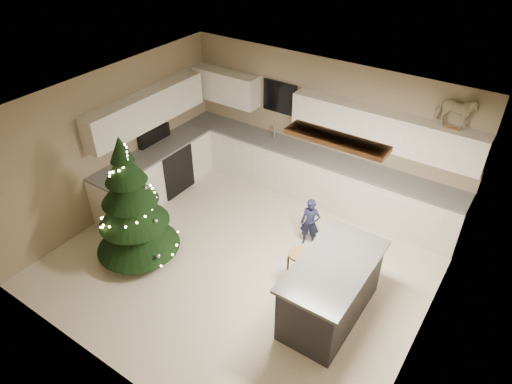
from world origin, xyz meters
TOP-DOWN VIEW (x-y plane):
  - ground_plane at (0.00, 0.00)m, footprint 5.50×5.50m
  - room_shell at (0.02, 0.00)m, footprint 5.52×5.02m
  - cabinetry at (-0.91, 1.65)m, footprint 5.50×3.20m
  - island at (1.60, -0.19)m, footprint 0.90×1.70m
  - bar_stool at (0.94, 0.06)m, footprint 0.32×0.32m
  - christmas_tree at (-1.48, -0.81)m, footprint 1.36×1.31m
  - toddler at (0.65, 0.97)m, footprint 0.37×0.29m
  - rocking_horse at (2.16, 2.33)m, footprint 0.60×0.29m

SIDE VIEW (x-z plane):
  - ground_plane at x=0.00m, z-range 0.00..0.00m
  - toddler at x=0.65m, z-range 0.00..0.87m
  - bar_stool at x=0.94m, z-range 0.15..0.76m
  - island at x=1.60m, z-range 0.00..0.95m
  - cabinetry at x=-0.91m, z-range -0.24..1.76m
  - christmas_tree at x=-1.48m, z-range -0.19..1.97m
  - room_shell at x=0.02m, z-range 0.44..3.05m
  - rocking_horse at x=2.16m, z-range 2.01..2.53m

